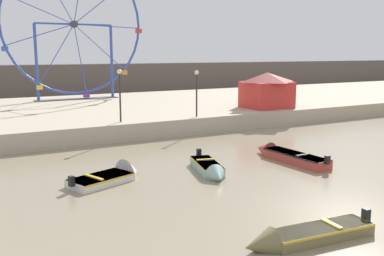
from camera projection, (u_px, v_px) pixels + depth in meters
ground_plane at (342, 212)px, 16.45m from camera, size 240.00×240.00×0.00m
quay_promenade at (109, 112)px, 39.67m from camera, size 110.00×21.71×1.20m
distant_town_skyline at (61, 82)px, 55.72m from camera, size 140.00×3.00×4.40m
motorboat_white_red_stripe at (115, 176)px, 20.61m from camera, size 3.90×2.60×1.41m
motorboat_seafoam at (210, 169)px, 21.61m from camera, size 1.97×4.01×1.05m
motorboat_faded_red at (285, 155)px, 24.40m from camera, size 1.33×5.44×1.10m
motorboat_olive_wood at (301, 236)px, 13.79m from camera, size 4.83×1.42×1.02m
ferris_wheel_blue_frame at (74, 26)px, 43.31m from camera, size 14.04×1.20×14.36m
carnival_booth_red_striped at (267, 89)px, 37.55m from camera, size 4.15×3.75×3.01m
promenade_lamp_near at (197, 86)px, 32.14m from camera, size 0.32×0.32×3.41m
promenade_lamp_far at (120, 87)px, 29.65m from camera, size 0.32×0.32×3.58m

